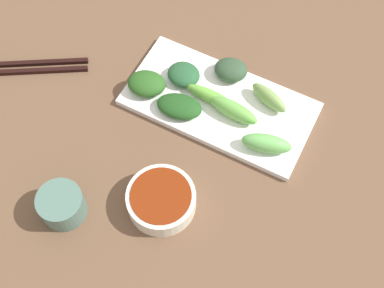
{
  "coord_description": "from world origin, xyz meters",
  "views": [
    {
      "loc": [
        -0.38,
        -0.2,
        0.77
      ],
      "look_at": [
        -0.04,
        -0.02,
        0.05
      ],
      "focal_mm": 48.78,
      "sensor_mm": 36.0,
      "label": 1
    }
  ],
  "objects_px": {
    "sauce_bowl": "(161,200)",
    "serving_plate": "(219,104)",
    "tea_cup": "(62,205)",
    "chopsticks": "(22,68)"
  },
  "relations": [
    {
      "from": "sauce_bowl",
      "to": "serving_plate",
      "type": "bearing_deg",
      "value": 0.05
    },
    {
      "from": "sauce_bowl",
      "to": "tea_cup",
      "type": "relative_size",
      "value": 1.52
    },
    {
      "from": "sauce_bowl",
      "to": "serving_plate",
      "type": "xyz_separation_m",
      "value": [
        0.2,
        0.0,
        -0.01
      ]
    },
    {
      "from": "sauce_bowl",
      "to": "tea_cup",
      "type": "xyz_separation_m",
      "value": [
        -0.08,
        0.13,
        0.0
      ]
    },
    {
      "from": "serving_plate",
      "to": "tea_cup",
      "type": "xyz_separation_m",
      "value": [
        -0.28,
        0.13,
        0.02
      ]
    },
    {
      "from": "sauce_bowl",
      "to": "serving_plate",
      "type": "height_order",
      "value": "sauce_bowl"
    },
    {
      "from": "sauce_bowl",
      "to": "chopsticks",
      "type": "distance_m",
      "value": 0.36
    },
    {
      "from": "sauce_bowl",
      "to": "tea_cup",
      "type": "height_order",
      "value": "tea_cup"
    },
    {
      "from": "serving_plate",
      "to": "tea_cup",
      "type": "relative_size",
      "value": 4.54
    },
    {
      "from": "sauce_bowl",
      "to": "tea_cup",
      "type": "bearing_deg",
      "value": 121.2
    }
  ]
}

